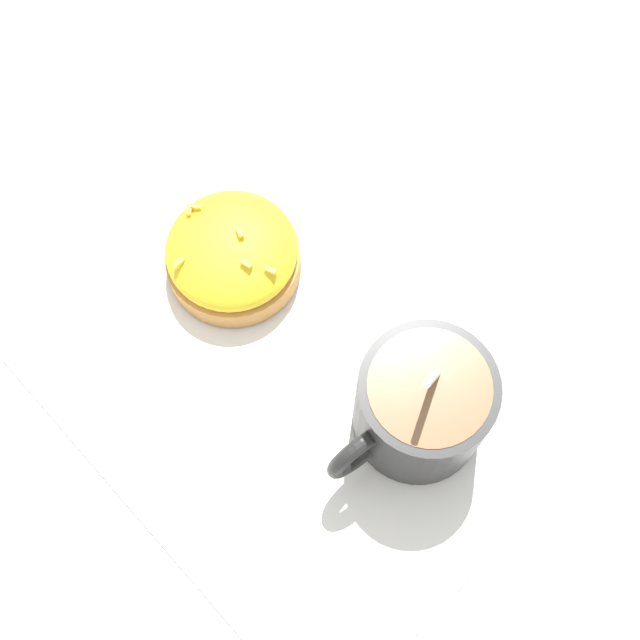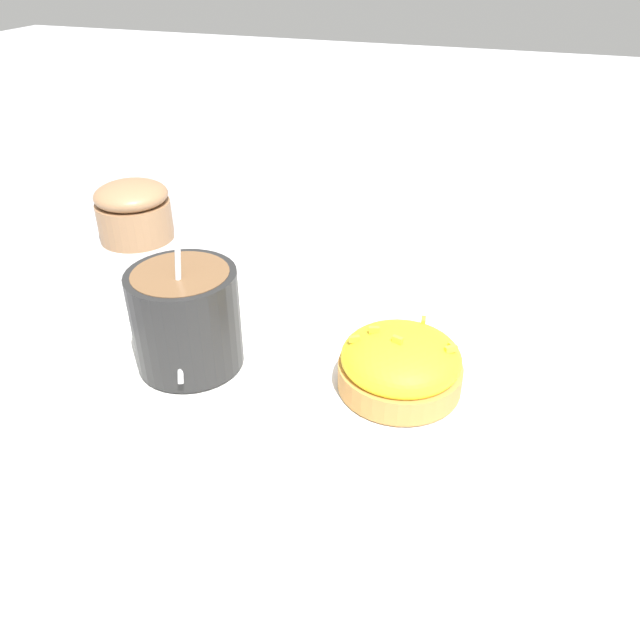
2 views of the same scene
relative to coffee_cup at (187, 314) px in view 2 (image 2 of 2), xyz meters
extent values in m
plane|color=#B2B2B7|center=(0.08, 0.01, -0.04)|extent=(3.00, 3.00, 0.00)
cube|color=white|center=(0.08, 0.01, -0.04)|extent=(0.34, 0.32, 0.00)
cylinder|color=black|center=(0.00, 0.00, 0.00)|extent=(0.08, 0.08, 0.07)
cylinder|color=brown|center=(0.00, 0.00, 0.03)|extent=(0.07, 0.07, 0.01)
torus|color=black|center=(0.00, 0.04, 0.00)|extent=(0.01, 0.04, 0.04)
ellipsoid|color=silver|center=(-0.01, 0.02, -0.03)|extent=(0.02, 0.03, 0.01)
cylinder|color=silver|center=(0.01, -0.02, 0.02)|extent=(0.02, 0.05, 0.10)
cylinder|color=#C18442|center=(0.15, 0.02, -0.03)|extent=(0.09, 0.09, 0.02)
ellipsoid|color=yellow|center=(0.15, 0.02, -0.02)|extent=(0.08, 0.08, 0.03)
cube|color=yellow|center=(0.18, 0.03, 0.00)|extent=(0.01, 0.01, 0.00)
cube|color=yellow|center=(0.16, 0.05, 0.00)|extent=(0.00, 0.01, 0.00)
cube|color=yellow|center=(0.15, 0.01, 0.00)|extent=(0.01, 0.01, 0.00)
cube|color=yellow|center=(0.18, 0.02, 0.00)|extent=(0.01, 0.01, 0.00)
cube|color=yellow|center=(0.12, 0.01, 0.00)|extent=(0.01, 0.01, 0.00)
cube|color=yellow|center=(0.13, 0.02, 0.00)|extent=(0.01, 0.01, 0.00)
cylinder|color=#99704C|center=(-0.16, 0.18, -0.02)|extent=(0.08, 0.08, 0.04)
ellipsoid|color=#99704C|center=(-0.16, 0.18, 0.00)|extent=(0.07, 0.07, 0.03)
camera|label=1|loc=(-0.07, 0.13, 0.49)|focal=50.00mm
camera|label=2|loc=(0.21, -0.32, 0.23)|focal=35.00mm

